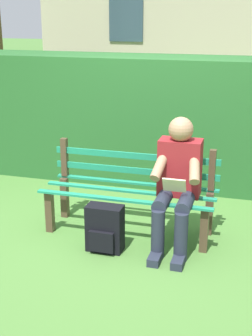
# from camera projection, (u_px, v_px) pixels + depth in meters

# --- Properties ---
(ground) EXTENTS (60.00, 60.00, 0.00)m
(ground) POSITION_uv_depth(u_px,v_px,m) (129.00, 232.00, 4.64)
(ground) COLOR #477533
(park_bench) EXTENTS (1.64, 0.52, 0.83)m
(park_bench) POSITION_uv_depth(u_px,v_px,m) (131.00, 190.00, 4.58)
(park_bench) COLOR #4C3828
(park_bench) RESTS_ON ground
(person_seated) EXTENTS (0.44, 0.73, 1.17)m
(person_seated) POSITION_uv_depth(u_px,v_px,m) (177.00, 180.00, 4.23)
(person_seated) COLOR maroon
(person_seated) RESTS_ON ground
(hedge_backdrop) EXTENTS (5.85, 0.87, 1.66)m
(hedge_backdrop) POSITION_uv_depth(u_px,v_px,m) (128.00, 115.00, 5.94)
(hedge_backdrop) COLOR #265B28
(hedge_backdrop) RESTS_ON ground
(backpack) EXTENTS (0.32, 0.24, 0.42)m
(backpack) POSITION_uv_depth(u_px,v_px,m) (105.00, 229.00, 4.24)
(backpack) COLOR black
(backpack) RESTS_ON ground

